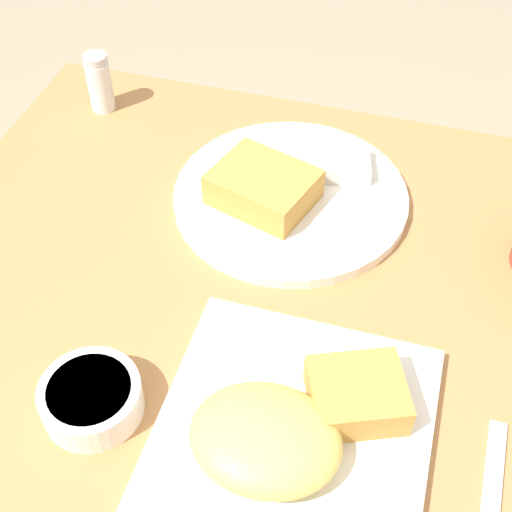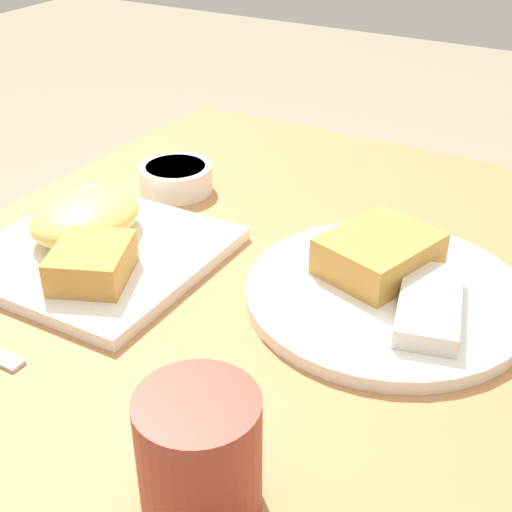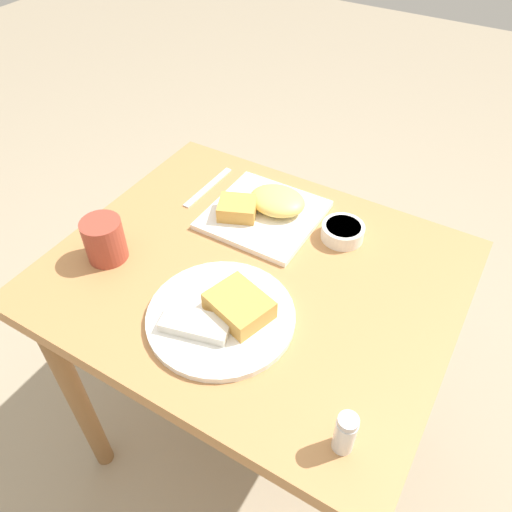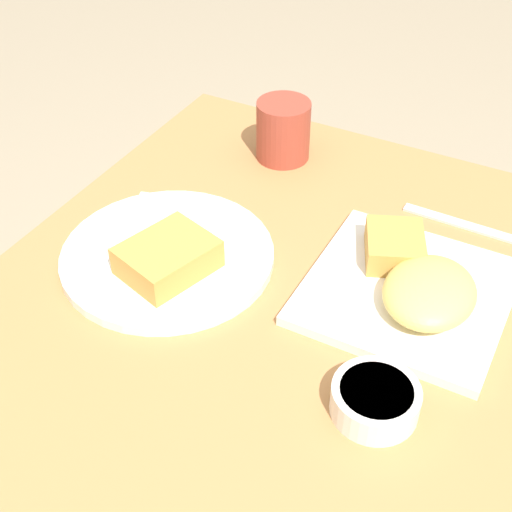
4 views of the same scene
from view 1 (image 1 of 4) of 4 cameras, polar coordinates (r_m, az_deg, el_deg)
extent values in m
cube|color=#B27A47|center=(0.79, 1.05, -3.49)|extent=(0.83, 0.70, 0.04)
cylinder|color=olive|center=(1.34, -10.58, -1.15)|extent=(0.05, 0.05, 0.71)
cube|color=white|center=(0.67, 3.03, -13.74)|extent=(0.24, 0.24, 0.01)
ellipsoid|color=#EAC660|center=(0.63, 0.76, -14.38)|extent=(0.13, 0.11, 0.04)
cube|color=gold|center=(0.66, 8.07, -10.96)|extent=(0.11, 0.10, 0.04)
cylinder|color=white|center=(0.87, 2.77, 4.76)|extent=(0.28, 0.28, 0.01)
cube|color=gold|center=(0.84, 0.59, 5.55)|extent=(0.14, 0.12, 0.04)
cube|color=silver|center=(0.89, 4.95, 7.36)|extent=(0.14, 0.09, 0.02)
cylinder|color=white|center=(0.69, -13.02, -11.07)|extent=(0.09, 0.09, 0.03)
cylinder|color=#D1B775|center=(0.68, -13.24, -10.38)|extent=(0.08, 0.08, 0.00)
cylinder|color=white|center=(1.03, -12.37, 13.13)|extent=(0.03, 0.03, 0.07)
cylinder|color=white|center=(1.03, -12.22, 12.40)|extent=(0.03, 0.03, 0.04)
cylinder|color=silver|center=(1.00, -12.75, 15.09)|extent=(0.03, 0.03, 0.01)
camera|label=2|loc=(0.94, 48.34, 22.09)|focal=50.00mm
camera|label=3|loc=(1.23, -13.59, 53.79)|focal=35.00mm
camera|label=4|loc=(0.75, -69.70, 23.33)|focal=50.00mm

